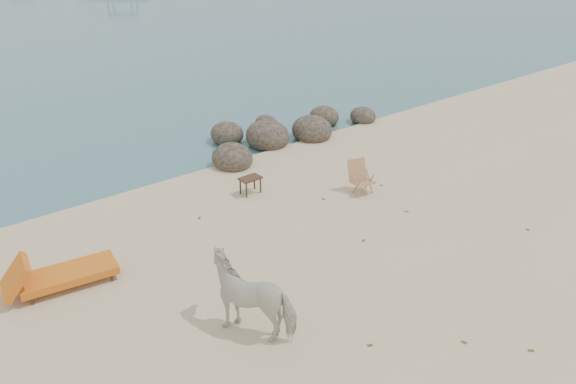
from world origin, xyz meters
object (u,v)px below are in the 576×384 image
at_px(deck_chair, 364,179).
at_px(cow, 255,295).
at_px(lounge_chair, 68,271).
at_px(boulders, 281,134).
at_px(side_table, 250,187).

bearing_deg(deck_chair, cow, -138.64).
relative_size(cow, lounge_chair, 0.73).
distance_m(boulders, cow, 8.60).
bearing_deg(cow, lounge_chair, -88.91).
relative_size(side_table, lounge_chair, 0.24).
bearing_deg(side_table, cow, -125.06).
bearing_deg(side_table, boulders, 39.54).
xyz_separation_m(boulders, lounge_chair, (-7.60, -3.48, 0.13)).
xyz_separation_m(cow, side_table, (2.73, 4.15, -0.46)).
height_order(side_table, deck_chair, deck_chair).
height_order(boulders, cow, cow).
bearing_deg(boulders, deck_chair, -97.79).
relative_size(boulders, side_table, 12.00).
height_order(cow, deck_chair, cow).
bearing_deg(side_table, deck_chair, -38.79).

